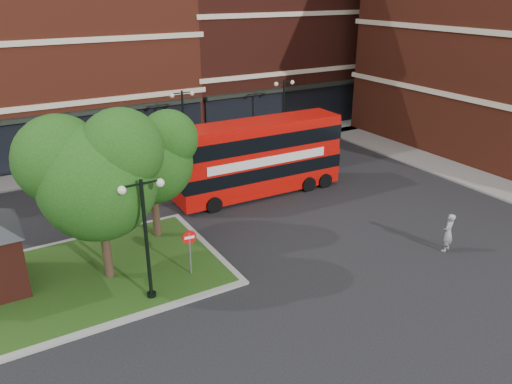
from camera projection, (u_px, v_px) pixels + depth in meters
ground at (274, 265)px, 21.87m from camera, size 120.00×120.00×0.00m
pavement_far at (148, 159)px, 34.99m from camera, size 44.00×3.00×0.12m
pavement_side at (479, 180)px, 31.16m from camera, size 3.00×28.00×0.12m
terrace_far_right at (264, 26)px, 44.47m from camera, size 18.00×12.00×16.00m
traffic_island at (70, 282)px, 20.49m from camera, size 12.60×7.60×0.15m
tree_island_west at (93, 171)px, 19.00m from camera, size 5.40×4.71×7.21m
tree_island_east at (149, 154)px, 22.61m from camera, size 4.46×3.90×6.29m
lamp_island at (146, 235)px, 18.38m from camera, size 1.72×0.36×5.00m
lamp_far_left at (184, 123)px, 33.27m from camera, size 1.72×0.36×5.00m
lamp_far_right at (284, 109)px, 37.02m from camera, size 1.72×0.36×5.00m
bus at (259, 153)px, 28.44m from camera, size 10.00×2.49×3.80m
woman at (448, 233)px, 22.71m from camera, size 0.77×0.63×1.84m
car_silver at (90, 163)px, 32.46m from camera, size 3.93×1.85×1.30m
car_white at (190, 145)px, 35.72m from camera, size 4.89×2.01×1.57m
no_entry_sign at (190, 244)px, 20.41m from camera, size 0.59×0.10×2.15m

